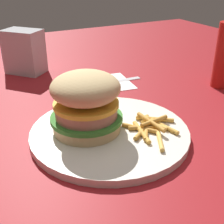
% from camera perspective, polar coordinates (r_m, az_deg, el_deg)
% --- Properties ---
extents(ground_plane, '(1.60, 1.60, 0.00)m').
position_cam_1_polar(ground_plane, '(0.50, -1.32, -3.61)').
color(ground_plane, maroon).
extents(plate, '(0.25, 0.25, 0.01)m').
position_cam_1_polar(plate, '(0.49, 0.00, -3.78)').
color(plate, silver).
rests_on(plate, ground_plane).
extents(sandwich, '(0.11, 0.11, 0.10)m').
position_cam_1_polar(sandwich, '(0.46, -5.05, 1.98)').
color(sandwich, tan).
rests_on(sandwich, plate).
extents(fries_pile, '(0.11, 0.09, 0.01)m').
position_cam_1_polar(fries_pile, '(0.48, 7.30, -2.82)').
color(fries_pile, gold).
rests_on(fries_pile, plate).
extents(napkin, '(0.12, 0.12, 0.00)m').
position_cam_1_polar(napkin, '(0.70, -1.05, 5.56)').
color(napkin, white).
rests_on(napkin, ground_plane).
extents(fork, '(0.03, 0.17, 0.00)m').
position_cam_1_polar(fork, '(0.70, -1.17, 5.73)').
color(fork, silver).
rests_on(fork, napkin).
extents(napkin_dispenser, '(0.11, 0.10, 0.11)m').
position_cam_1_polar(napkin_dispenser, '(0.78, -16.38, 10.95)').
color(napkin_dispenser, '#B7BABF').
rests_on(napkin_dispenser, ground_plane).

